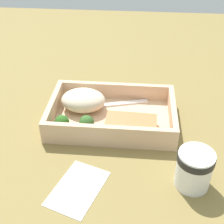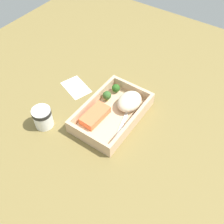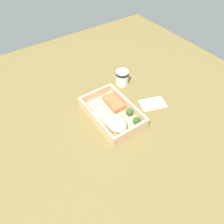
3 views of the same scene
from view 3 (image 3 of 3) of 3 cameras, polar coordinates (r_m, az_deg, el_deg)
name	(u,v)px [view 3 (image 3 of 3)]	position (r cm, az deg, el deg)	size (l,w,h in cm)	color
ground_plane	(112,118)	(99.18, 0.00, -1.47)	(160.00, 160.00, 2.00)	olive
takeout_tray	(112,115)	(98.00, 0.00, -0.85)	(28.72, 18.26, 1.20)	tan
tray_rim	(112,111)	(96.10, 0.00, 0.21)	(28.72, 18.26, 4.01)	tan
salmon_fillet	(114,103)	(100.83, 0.44, 2.42)	(11.09, 5.65, 2.68)	#EF6E40
mashed_potatoes	(116,123)	(90.78, 1.09, -2.98)	(10.49, 8.11, 4.94)	beige
broccoli_floret_1	(129,112)	(95.54, 4.52, -0.02)	(3.24, 3.24, 4.09)	#79964F
broccoli_floret_2	(137,121)	(93.01, 6.42, -2.31)	(3.21, 3.21, 3.57)	#769F55
fork	(103,119)	(95.33, -2.24, -1.92)	(15.67, 5.82, 0.44)	white
paper_cup	(122,77)	(113.05, 2.67, 9.16)	(6.63, 6.63, 7.55)	white
receipt_slip	(153,104)	(105.74, 10.62, 2.18)	(7.78, 11.86, 0.24)	white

